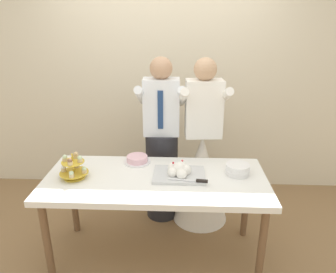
% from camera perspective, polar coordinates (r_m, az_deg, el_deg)
% --- Properties ---
extents(ground_plane, '(8.00, 8.00, 0.00)m').
position_cam_1_polar(ground_plane, '(3.06, -2.02, -20.22)').
color(ground_plane, olive).
extents(rear_wall, '(5.20, 0.10, 2.90)m').
position_cam_1_polar(rear_wall, '(3.73, -0.65, 12.21)').
color(rear_wall, beige).
rests_on(rear_wall, ground_plane).
extents(dessert_table, '(1.80, 0.80, 0.78)m').
position_cam_1_polar(dessert_table, '(2.65, -2.21, -8.71)').
color(dessert_table, white).
rests_on(dessert_table, ground_plane).
extents(cupcake_stand, '(0.23, 0.23, 0.21)m').
position_cam_1_polar(cupcake_stand, '(2.68, -16.43, -5.43)').
color(cupcake_stand, gold).
rests_on(cupcake_stand, dessert_table).
extents(main_cake_tray, '(0.43, 0.31, 0.13)m').
position_cam_1_polar(main_cake_tray, '(2.62, 2.02, -6.28)').
color(main_cake_tray, silver).
rests_on(main_cake_tray, dessert_table).
extents(plate_stack, '(0.20, 0.20, 0.09)m').
position_cam_1_polar(plate_stack, '(2.71, 12.26, -5.71)').
color(plate_stack, white).
rests_on(plate_stack, dessert_table).
extents(round_cake, '(0.24, 0.24, 0.06)m').
position_cam_1_polar(round_cake, '(2.87, -5.50, -4.08)').
color(round_cake, white).
rests_on(round_cake, dessert_table).
extents(person_groom, '(0.47, 0.50, 1.66)m').
position_cam_1_polar(person_groom, '(3.20, -1.13, -2.40)').
color(person_groom, '#232328').
rests_on(person_groom, ground_plane).
extents(person_bride, '(0.56, 0.56, 1.66)m').
position_cam_1_polar(person_bride, '(3.23, 5.96, -5.48)').
color(person_bride, white).
rests_on(person_bride, ground_plane).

